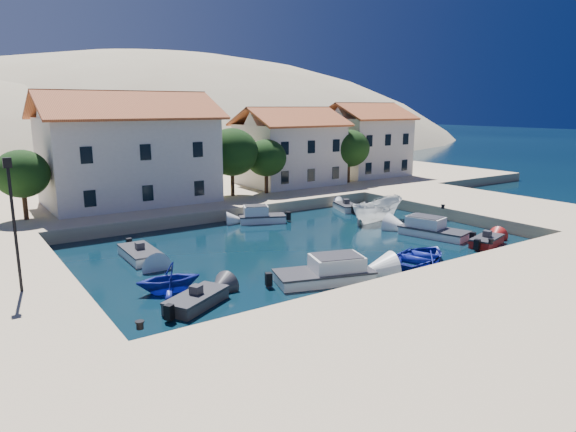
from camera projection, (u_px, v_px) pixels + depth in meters
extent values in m
plane|color=black|center=(411.00, 288.00, 27.28)|extent=(400.00, 400.00, 0.00)
cube|color=tan|center=(515.00, 316.00, 22.32)|extent=(52.00, 12.00, 1.00)
cube|color=tan|center=(485.00, 207.00, 46.53)|extent=(11.00, 20.00, 1.00)
cube|color=tan|center=(174.00, 186.00, 59.00)|extent=(80.00, 36.00, 1.00)
ellipsoid|color=tan|center=(5.00, 240.00, 114.92)|extent=(198.00, 126.00, 72.00)
ellipsoid|color=tan|center=(165.00, 221.00, 156.88)|extent=(220.00, 176.00, 99.00)
cube|color=beige|center=(129.00, 160.00, 45.62)|extent=(14.00, 9.00, 7.50)
pyramid|color=brown|center=(125.00, 104.00, 44.61)|extent=(14.70, 9.45, 2.20)
cube|color=beige|center=(289.00, 154.00, 56.43)|extent=(10.00, 8.00, 6.50)
pyramid|color=brown|center=(289.00, 116.00, 55.56)|extent=(10.50, 8.40, 1.80)
cube|color=beige|center=(364.00, 147.00, 63.78)|extent=(9.00, 8.00, 7.00)
pyramid|color=brown|center=(366.00, 111.00, 62.86)|extent=(9.45, 8.40, 1.80)
cylinder|color=#382314|center=(25.00, 203.00, 38.77)|extent=(0.36, 0.36, 2.50)
ellipsoid|color=black|center=(22.00, 174.00, 38.30)|extent=(4.00, 4.00, 3.60)
cylinder|color=#382314|center=(232.00, 180.00, 49.02)|extent=(0.36, 0.36, 3.00)
ellipsoid|color=black|center=(232.00, 152.00, 48.45)|extent=(5.00, 5.00, 4.50)
cylinder|color=#382314|center=(266.00, 181.00, 50.59)|extent=(0.36, 0.36, 2.50)
ellipsoid|color=black|center=(266.00, 158.00, 50.12)|extent=(4.00, 4.00, 3.60)
cylinder|color=#382314|center=(348.00, 170.00, 57.70)|extent=(0.36, 0.36, 2.75)
ellipsoid|color=black|center=(349.00, 148.00, 57.18)|extent=(4.60, 4.60, 4.14)
cylinder|color=black|center=(15.00, 229.00, 23.29)|extent=(0.14, 0.14, 6.00)
cube|color=black|center=(7.00, 163.00, 22.66)|extent=(0.35, 0.25, 0.45)
cylinder|color=black|center=(140.00, 325.00, 19.82)|extent=(0.36, 0.36, 0.30)
cylinder|color=black|center=(491.00, 242.00, 32.08)|extent=(0.36, 0.36, 0.30)
cylinder|color=black|center=(443.00, 207.00, 43.20)|extent=(0.36, 0.36, 0.30)
cube|color=#302F34|center=(197.00, 301.00, 24.69)|extent=(3.68, 2.97, 0.90)
cube|color=#302F34|center=(196.00, 295.00, 24.62)|extent=(3.76, 3.03, 0.10)
cube|color=#302F34|center=(196.00, 290.00, 24.58)|extent=(0.68, 0.68, 0.50)
cube|color=white|center=(324.00, 277.00, 28.17)|extent=(5.67, 3.70, 0.90)
cube|color=#302F34|center=(324.00, 271.00, 28.10)|extent=(5.81, 3.78, 0.10)
cube|color=white|center=(324.00, 265.00, 28.02)|extent=(3.22, 2.64, 0.90)
imported|color=navy|center=(420.00, 263.00, 31.54)|extent=(5.98, 4.96, 1.07)
cube|color=maroon|center=(487.00, 242.00, 35.47)|extent=(3.30, 2.13, 0.90)
cube|color=#302F34|center=(487.00, 237.00, 35.40)|extent=(3.37, 2.17, 0.10)
cube|color=#302F34|center=(487.00, 234.00, 35.35)|extent=(0.62, 0.62, 0.50)
cube|color=white|center=(434.00, 233.00, 37.90)|extent=(3.15, 5.20, 0.90)
cube|color=#302F34|center=(434.00, 229.00, 37.83)|extent=(3.22, 5.32, 0.10)
cube|color=white|center=(434.00, 224.00, 37.75)|extent=(2.28, 2.91, 0.90)
imported|color=white|center=(377.00, 222.00, 42.87)|extent=(5.74, 2.60, 2.15)
cube|color=white|center=(346.00, 208.00, 47.48)|extent=(2.36, 3.38, 0.90)
cube|color=#302F34|center=(346.00, 204.00, 47.41)|extent=(2.41, 3.46, 0.10)
cube|color=#302F34|center=(346.00, 202.00, 47.36)|extent=(0.63, 0.63, 0.50)
imported|color=navy|center=(169.00, 291.00, 26.69)|extent=(3.68, 3.31, 1.72)
cube|color=white|center=(140.00, 255.00, 32.42)|extent=(1.86, 4.02, 0.90)
cube|color=#302F34|center=(140.00, 250.00, 32.35)|extent=(1.89, 4.11, 0.10)
cube|color=#302F34|center=(140.00, 246.00, 32.30)|extent=(0.51, 0.51, 0.50)
cube|color=white|center=(262.00, 219.00, 42.54)|extent=(4.03, 2.94, 0.90)
cube|color=#302F34|center=(262.00, 215.00, 42.47)|extent=(4.12, 3.00, 0.10)
cube|color=white|center=(262.00, 211.00, 42.39)|extent=(2.34, 2.02, 0.90)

